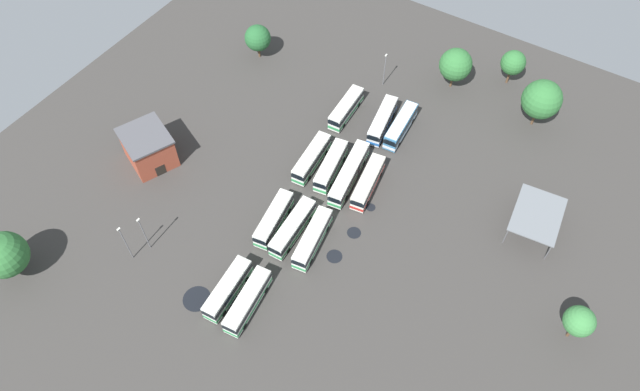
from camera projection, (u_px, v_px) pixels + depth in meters
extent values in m
plane|color=#383533|center=(322.00, 206.00, 97.69)|extent=(120.14, 120.14, 0.00)
cube|color=silver|center=(346.00, 108.00, 108.98)|extent=(10.27, 3.02, 3.03)
cube|color=beige|center=(346.00, 102.00, 107.70)|extent=(9.86, 2.80, 0.14)
cube|color=black|center=(346.00, 106.00, 108.59)|extent=(10.33, 3.06, 0.97)
cube|color=#2D8C4C|center=(346.00, 111.00, 109.66)|extent=(10.33, 3.06, 0.61)
cube|color=black|center=(334.00, 123.00, 105.87)|extent=(0.18, 1.98, 1.12)
cylinder|color=black|center=(343.00, 126.00, 108.09)|extent=(1.02, 0.36, 1.00)
cylinder|color=black|center=(333.00, 122.00, 108.73)|extent=(1.02, 0.36, 1.00)
cylinder|color=black|center=(358.00, 105.00, 111.35)|extent=(1.02, 0.36, 1.00)
cylinder|color=black|center=(348.00, 101.00, 111.99)|extent=(1.02, 0.36, 1.00)
cube|color=silver|center=(382.00, 120.00, 107.11)|extent=(11.03, 4.24, 3.03)
cube|color=beige|center=(383.00, 114.00, 105.83)|extent=(10.57, 3.98, 0.14)
cube|color=black|center=(383.00, 119.00, 106.71)|extent=(11.09, 4.28, 0.97)
cube|color=#1E56A8|center=(382.00, 124.00, 107.79)|extent=(11.09, 4.28, 0.61)
cube|color=black|center=(373.00, 138.00, 103.68)|extent=(0.40, 1.96, 1.12)
cylinder|color=black|center=(382.00, 139.00, 106.09)|extent=(1.04, 0.47, 1.00)
cylinder|color=black|center=(370.00, 136.00, 106.59)|extent=(1.04, 0.47, 1.00)
cylinder|color=black|center=(393.00, 115.00, 109.75)|extent=(1.04, 0.47, 1.00)
cylinder|color=black|center=(382.00, 112.00, 110.25)|extent=(1.04, 0.47, 1.00)
cube|color=teal|center=(401.00, 126.00, 106.29)|extent=(10.82, 3.27, 3.03)
cube|color=beige|center=(402.00, 120.00, 105.02)|extent=(10.38, 3.04, 0.14)
cube|color=black|center=(401.00, 124.00, 105.90)|extent=(10.88, 3.31, 0.97)
cube|color=silver|center=(400.00, 129.00, 106.98)|extent=(10.88, 3.31, 0.61)
cube|color=black|center=(389.00, 143.00, 103.02)|extent=(0.22, 1.98, 1.12)
cylinder|color=black|center=(398.00, 145.00, 105.31)|extent=(1.02, 0.38, 1.00)
cylinder|color=black|center=(387.00, 140.00, 105.93)|extent=(1.02, 0.38, 1.00)
cylinder|color=black|center=(412.00, 121.00, 108.78)|extent=(1.02, 0.38, 1.00)
cylinder|color=black|center=(401.00, 117.00, 109.39)|extent=(1.02, 0.38, 1.00)
cube|color=silver|center=(312.00, 158.00, 101.66)|extent=(10.73, 3.36, 3.03)
cube|color=beige|center=(312.00, 152.00, 100.38)|extent=(10.29, 3.13, 0.14)
cube|color=black|center=(312.00, 156.00, 101.27)|extent=(10.78, 3.40, 0.97)
cube|color=#2D8C4C|center=(312.00, 161.00, 102.35)|extent=(10.78, 3.40, 0.61)
cube|color=black|center=(297.00, 177.00, 98.40)|extent=(0.24, 1.98, 1.12)
cylinder|color=black|center=(309.00, 178.00, 100.70)|extent=(1.02, 0.39, 1.00)
cylinder|color=black|center=(298.00, 174.00, 101.30)|extent=(1.02, 0.39, 1.00)
cylinder|color=black|center=(325.00, 153.00, 104.15)|extent=(1.02, 0.39, 1.00)
cylinder|color=black|center=(315.00, 149.00, 104.75)|extent=(1.02, 0.39, 1.00)
cube|color=silver|center=(331.00, 166.00, 100.63)|extent=(10.74, 4.16, 3.03)
cube|color=beige|center=(331.00, 160.00, 99.35)|extent=(10.29, 3.89, 0.14)
cube|color=black|center=(331.00, 164.00, 100.24)|extent=(10.80, 4.20, 0.97)
cube|color=#2D8C4C|center=(331.00, 169.00, 101.32)|extent=(10.80, 4.20, 0.61)
cube|color=black|center=(319.00, 186.00, 97.29)|extent=(0.39, 1.96, 1.12)
cylinder|color=black|center=(330.00, 186.00, 99.66)|extent=(1.04, 0.46, 1.00)
cylinder|color=black|center=(318.00, 182.00, 100.17)|extent=(1.04, 0.46, 1.00)
cylinder|color=black|center=(343.00, 159.00, 103.22)|extent=(1.04, 0.46, 1.00)
cylinder|color=black|center=(332.00, 156.00, 103.72)|extent=(1.04, 0.46, 1.00)
cube|color=silver|center=(349.00, 174.00, 99.61)|extent=(13.69, 4.42, 3.03)
cube|color=beige|center=(350.00, 168.00, 98.34)|extent=(13.13, 4.15, 0.14)
cube|color=black|center=(349.00, 172.00, 99.22)|extent=(13.76, 4.47, 0.97)
cube|color=#2D8C4C|center=(349.00, 177.00, 100.30)|extent=(13.76, 4.47, 0.61)
cube|color=black|center=(334.00, 200.00, 95.48)|extent=(0.36, 1.97, 1.12)
cube|color=#47474C|center=(352.00, 167.00, 100.42)|extent=(1.26, 2.57, 2.91)
cylinder|color=black|center=(346.00, 198.00, 98.14)|extent=(1.03, 0.45, 1.00)
cylinder|color=black|center=(334.00, 194.00, 98.67)|extent=(1.03, 0.45, 1.00)
cylinder|color=black|center=(363.00, 163.00, 102.68)|extent=(1.03, 0.45, 1.00)
cylinder|color=black|center=(352.00, 159.00, 103.21)|extent=(1.03, 0.45, 1.00)
cube|color=silver|center=(368.00, 182.00, 98.47)|extent=(11.00, 4.05, 3.03)
cube|color=beige|center=(369.00, 177.00, 97.19)|extent=(10.55, 3.80, 0.14)
cube|color=black|center=(368.00, 181.00, 98.08)|extent=(11.06, 4.10, 0.97)
cube|color=red|center=(368.00, 185.00, 99.15)|extent=(11.06, 4.10, 0.61)
cube|color=black|center=(357.00, 204.00, 95.06)|extent=(0.37, 1.97, 1.12)
cylinder|color=black|center=(367.00, 203.00, 97.45)|extent=(1.03, 0.45, 1.00)
cylinder|color=black|center=(354.00, 199.00, 97.97)|extent=(1.03, 0.45, 1.00)
cylinder|color=black|center=(380.00, 175.00, 101.08)|extent=(1.03, 0.45, 1.00)
cylinder|color=black|center=(368.00, 171.00, 101.60)|extent=(1.03, 0.45, 1.00)
cube|color=silver|center=(274.00, 219.00, 93.99)|extent=(10.55, 3.99, 3.03)
cube|color=beige|center=(273.00, 213.00, 92.71)|extent=(10.11, 3.73, 0.14)
cube|color=black|center=(274.00, 217.00, 93.60)|extent=(10.60, 4.03, 0.97)
cube|color=#2D8C4C|center=(274.00, 222.00, 94.67)|extent=(10.60, 4.03, 0.61)
cube|color=black|center=(259.00, 242.00, 90.71)|extent=(0.37, 1.97, 1.12)
cylinder|color=black|center=(272.00, 241.00, 93.05)|extent=(1.03, 0.45, 1.00)
cylinder|color=black|center=(260.00, 236.00, 93.58)|extent=(1.03, 0.45, 1.00)
cylinder|color=black|center=(289.00, 211.00, 96.53)|extent=(1.03, 0.45, 1.00)
cylinder|color=black|center=(277.00, 207.00, 97.05)|extent=(1.03, 0.45, 1.00)
cube|color=silver|center=(293.00, 228.00, 92.98)|extent=(11.13, 2.99, 3.03)
cube|color=beige|center=(292.00, 222.00, 91.70)|extent=(10.68, 2.77, 0.14)
cube|color=black|center=(293.00, 226.00, 92.59)|extent=(11.19, 3.03, 0.97)
cube|color=#2D8C4C|center=(293.00, 231.00, 93.67)|extent=(11.19, 3.03, 0.61)
cube|color=black|center=(274.00, 251.00, 89.66)|extent=(0.16, 1.98, 1.12)
cylinder|color=black|center=(288.00, 251.00, 91.96)|extent=(1.01, 0.35, 1.00)
cylinder|color=black|center=(276.00, 245.00, 92.60)|extent=(1.01, 0.35, 1.00)
cylinder|color=black|center=(309.00, 220.00, 95.49)|extent=(1.01, 0.35, 1.00)
cylinder|color=black|center=(298.00, 214.00, 96.13)|extent=(1.01, 0.35, 1.00)
cube|color=silver|center=(312.00, 238.00, 91.77)|extent=(11.06, 4.06, 3.03)
cube|color=beige|center=(312.00, 233.00, 90.50)|extent=(10.60, 3.80, 0.14)
cube|color=black|center=(312.00, 237.00, 91.38)|extent=(11.12, 4.11, 0.97)
cube|color=#2D8C4C|center=(313.00, 241.00, 92.46)|extent=(11.12, 4.11, 0.61)
cube|color=black|center=(298.00, 264.00, 88.36)|extent=(0.37, 1.97, 1.12)
cylinder|color=black|center=(310.00, 262.00, 90.75)|extent=(1.03, 0.45, 1.00)
cylinder|color=black|center=(298.00, 257.00, 91.27)|extent=(1.03, 0.45, 1.00)
cylinder|color=black|center=(327.00, 229.00, 94.40)|extent=(1.03, 0.45, 1.00)
cylinder|color=black|center=(315.00, 225.00, 94.92)|extent=(1.03, 0.45, 1.00)
cube|color=silver|center=(228.00, 289.00, 86.46)|extent=(10.35, 3.28, 3.03)
cube|color=beige|center=(226.00, 284.00, 85.18)|extent=(9.93, 3.06, 0.14)
cube|color=black|center=(227.00, 287.00, 86.07)|extent=(10.41, 3.33, 0.97)
cube|color=#2D8C4C|center=(229.00, 292.00, 87.14)|extent=(10.41, 3.33, 0.61)
cube|color=black|center=(208.00, 315.00, 83.30)|extent=(0.23, 1.98, 1.12)
cylinder|color=black|center=(224.00, 313.00, 85.56)|extent=(1.02, 0.38, 1.00)
cylinder|color=black|center=(211.00, 307.00, 86.16)|extent=(1.02, 0.38, 1.00)
cylinder|color=black|center=(246.00, 280.00, 88.88)|extent=(1.02, 0.38, 1.00)
cylinder|color=black|center=(234.00, 274.00, 89.48)|extent=(1.02, 0.38, 1.00)
cube|color=silver|center=(248.00, 301.00, 85.29)|extent=(10.73, 3.64, 3.03)
cube|color=beige|center=(247.00, 296.00, 84.01)|extent=(10.29, 3.40, 0.14)
cube|color=black|center=(247.00, 300.00, 84.90)|extent=(10.79, 3.68, 0.97)
cube|color=#2D8C4C|center=(248.00, 304.00, 85.97)|extent=(10.79, 3.68, 0.61)
cube|color=black|center=(229.00, 330.00, 82.00)|extent=(0.29, 1.98, 1.12)
cylinder|color=black|center=(244.00, 326.00, 84.32)|extent=(1.03, 0.42, 1.00)
cylinder|color=black|center=(231.00, 320.00, 84.89)|extent=(1.03, 0.42, 1.00)
cylinder|color=black|center=(266.00, 290.00, 87.81)|extent=(1.03, 0.42, 1.00)
cylinder|color=black|center=(253.00, 284.00, 88.37)|extent=(1.03, 0.42, 1.00)
cube|color=#99422D|center=(149.00, 148.00, 101.40)|extent=(9.96, 10.45, 6.11)
cube|color=#4C4C51|center=(144.00, 136.00, 98.80)|extent=(10.56, 11.08, 0.36)
cube|color=black|center=(161.00, 170.00, 100.95)|extent=(1.67, 0.79, 2.20)
cube|color=slate|center=(538.00, 214.00, 91.85)|extent=(10.93, 8.44, 0.20)
cylinder|color=#59595B|center=(548.00, 252.00, 90.07)|extent=(0.20, 0.20, 3.92)
cylinder|color=#59595B|center=(506.00, 236.00, 91.85)|extent=(0.20, 0.20, 3.92)
cylinder|color=#59595B|center=(561.00, 208.00, 95.17)|extent=(0.20, 0.20, 3.92)
cylinder|color=#59595B|center=(521.00, 193.00, 96.95)|extent=(0.20, 0.20, 3.92)
cylinder|color=slate|center=(145.00, 234.00, 89.77)|extent=(0.16, 0.16, 7.76)
cube|color=silver|center=(138.00, 220.00, 86.50)|extent=(0.56, 0.28, 0.20)
cylinder|color=slate|center=(126.00, 244.00, 88.50)|extent=(0.16, 0.16, 8.13)
cube|color=silver|center=(119.00, 229.00, 85.08)|extent=(0.56, 0.28, 0.20)
cylinder|color=slate|center=(384.00, 71.00, 112.57)|extent=(0.16, 0.16, 7.26)
cube|color=silver|center=(386.00, 55.00, 109.50)|extent=(0.56, 0.28, 0.20)
cylinder|color=brown|center=(534.00, 118.00, 107.76)|extent=(0.44, 0.44, 3.30)
sphere|color=#2D6B33|center=(542.00, 99.00, 103.96)|extent=(7.22, 7.22, 7.22)
cylinder|color=brown|center=(508.00, 77.00, 114.66)|extent=(0.44, 0.44, 3.02)
sphere|color=#2D6B33|center=(513.00, 63.00, 111.79)|extent=(4.83, 4.83, 4.83)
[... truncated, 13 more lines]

